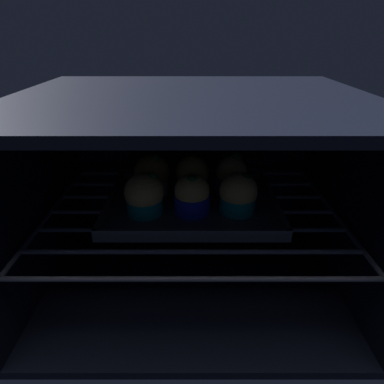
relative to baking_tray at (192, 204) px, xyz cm
name	(u,v)px	position (x,y,z in cm)	size (l,w,h in cm)	color
oven_cavity	(192,186)	(0.00, 2.96, 2.30)	(59.00, 47.00, 37.00)	black
oven_rack	(192,212)	(0.00, -1.28, -1.10)	(54.80, 42.00, 0.80)	#444756
baking_tray	(192,204)	(0.00, 0.00, 0.00)	(32.11, 23.98, 2.20)	#4C4C51
muffin_row0_col0	(144,195)	(-8.38, -4.37, 3.99)	(6.98, 6.98, 7.75)	#0C8C84
muffin_row0_col1	(194,195)	(0.30, -3.96, 3.89)	(6.43, 6.43, 7.40)	#1928B7
muffin_row0_col2	(238,194)	(8.25, -3.77, 3.94)	(6.78, 6.78, 7.50)	#0C8C84
muffin_row1_col0	(152,176)	(-7.93, 4.15, 4.15)	(7.04, 7.04, 8.25)	silver
muffin_row1_col1	(193,176)	(0.23, 3.84, 4.13)	(6.51, 6.51, 7.74)	#1928B7
muffin_row1_col2	(231,176)	(7.88, 4.46, 3.95)	(6.43, 6.43, 8.00)	#7A238C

